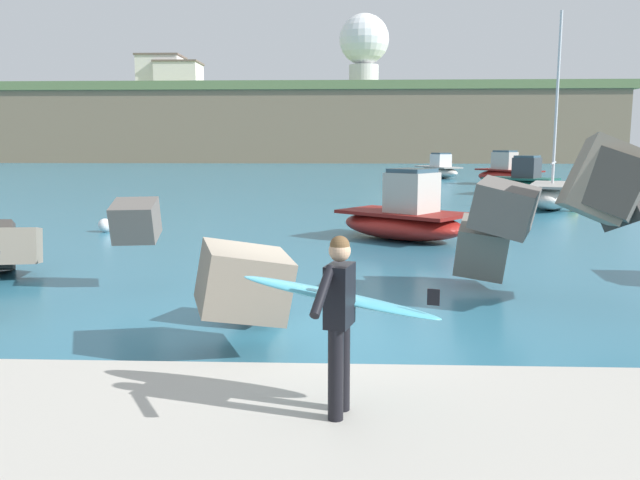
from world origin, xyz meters
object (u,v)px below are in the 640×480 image
boat_near_right (508,174)px  boat_mid_left (551,194)px  surfer_with_board (339,309)px  station_building_central (162,74)px  mooring_buoy_inner (573,206)px  mooring_buoy_middle (105,225)px  station_building_west (160,80)px  boat_mid_centre (438,170)px  radar_dome (364,44)px  boat_near_centre (522,183)px  boat_near_left (404,218)px  station_building_east (179,77)px

boat_near_right → boat_mid_left: 16.15m
surfer_with_board → station_building_central: bearing=106.7°
mooring_buoy_inner → mooring_buoy_middle: size_ratio=1.00×
mooring_buoy_inner → station_building_west: size_ratio=0.06×
boat_mid_centre → radar_dome: 50.96m
boat_near_centre → station_building_central: station_building_central is taller
boat_mid_centre → radar_dome: bearing=95.9°
surfer_with_board → boat_near_centre: boat_near_centre is taller
boat_near_left → station_building_central: (-33.10, 91.48, 13.65)m
boat_near_left → surfer_with_board: bearing=-97.8°
boat_near_left → station_building_central: bearing=109.9°
boat_near_centre → boat_mid_left: (-0.64, -7.28, -0.07)m
boat_mid_left → mooring_buoy_middle: bearing=-154.2°
boat_near_left → station_building_east: 96.25m
surfer_with_board → station_building_west: bearing=106.8°
station_building_west → station_building_central: bearing=-65.9°
mooring_buoy_inner → mooring_buoy_middle: (-17.40, -7.03, 0.00)m
surfer_with_board → boat_mid_left: boat_mid_left is taller
boat_mid_left → mooring_buoy_middle: 18.67m
boat_mid_left → station_building_central: (-40.34, 82.14, 13.68)m
station_building_central → boat_mid_left: bearing=-63.8°
boat_near_centre → station_building_west: (-41.98, 77.09, 12.92)m
boat_mid_centre → radar_dome: size_ratio=0.51×
boat_near_right → station_building_east: bearing=121.0°
mooring_buoy_middle → station_building_west: (-24.53, 92.49, 13.39)m
boat_near_centre → mooring_buoy_middle: (-17.45, -15.41, -0.47)m
boat_near_right → boat_mid_centre: 9.30m
surfer_with_board → mooring_buoy_inner: (9.64, 21.34, -1.06)m
boat_near_centre → boat_near_right: 8.85m
surfer_with_board → mooring_buoy_middle: bearing=118.5°
boat_near_right → radar_dome: bearing=98.5°
boat_mid_left → station_building_west: size_ratio=1.20×
boat_near_centre → boat_mid_left: 7.31m
mooring_buoy_inner → station_building_west: station_building_west is taller
boat_near_left → mooring_buoy_middle: (-9.57, 1.21, -0.43)m
boat_mid_left → radar_dome: bearing=95.1°
station_building_east → station_building_central: bearing=163.9°
station_building_west → station_building_east: 5.26m
radar_dome → station_building_west: size_ratio=1.54×
boat_mid_left → station_building_west: (-41.34, 84.37, 12.98)m
station_building_west → station_building_east: station_building_east is taller
boat_near_left → boat_near_right: 27.00m
radar_dome → station_building_central: 35.43m
boat_near_left → boat_near_right: boat_near_right is taller
boat_mid_left → boat_mid_centre: boat_mid_left is taller
boat_mid_left → station_building_central: size_ratio=1.14×
boat_near_right → boat_mid_left: (-2.02, -16.02, -0.12)m
mooring_buoy_inner → station_building_east: bearing=114.6°
station_building_central → mooring_buoy_middle: bearing=-75.4°
station_building_east → radar_dome: bearing=-15.9°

